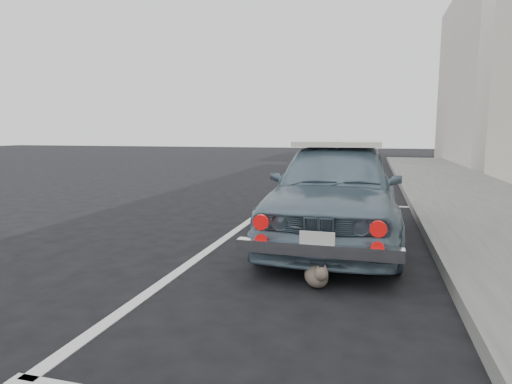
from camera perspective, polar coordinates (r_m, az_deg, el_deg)
ground at (r=3.04m, az=-7.88°, el=-21.33°), size 80.00×80.00×0.00m
building_far at (r=23.18m, az=29.19°, el=13.18°), size 3.50×10.00×8.00m
pline_front at (r=9.07m, az=11.50°, el=-1.61°), size 3.00×0.12×0.01m
pline_side at (r=5.96m, az=-4.51°, el=-6.44°), size 0.12×7.00×0.01m
retro_coupe at (r=6.03m, az=10.69°, el=0.44°), size 1.67×4.13×1.40m
cat at (r=4.23m, az=8.13°, el=-10.91°), size 0.34×0.47×0.26m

